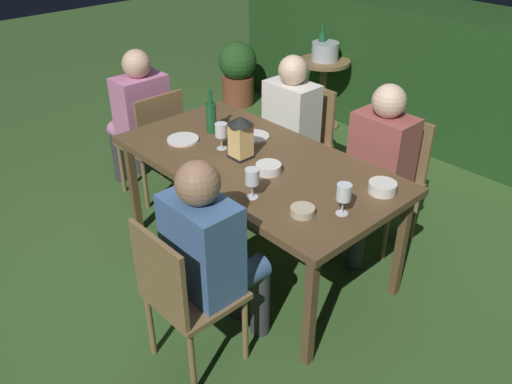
{
  "coord_description": "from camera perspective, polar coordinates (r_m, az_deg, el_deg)",
  "views": [
    {
      "loc": [
        2.05,
        -1.91,
        2.22
      ],
      "look_at": [
        0.0,
        0.0,
        0.52
      ],
      "focal_mm": 36.99,
      "sensor_mm": 36.0,
      "label": 1
    }
  ],
  "objects": [
    {
      "name": "wine_glass_a",
      "position": [
        3.26,
        -3.79,
        6.56
      ],
      "size": [
        0.08,
        0.08,
        0.17
      ],
      "color": "silver",
      "rests_on": "dining_table"
    },
    {
      "name": "wine_glass_b",
      "position": [
        2.63,
        9.47,
        -0.19
      ],
      "size": [
        0.08,
        0.08,
        0.17
      ],
      "color": "silver",
      "rests_on": "dining_table"
    },
    {
      "name": "plate_b",
      "position": [
        3.44,
        -0.25,
        6.02
      ],
      "size": [
        0.21,
        0.21,
        0.01
      ],
      "primitive_type": "cylinder",
      "color": "silver",
      "rests_on": "dining_table"
    },
    {
      "name": "wine_glass_c",
      "position": [
        2.73,
        -0.42,
        1.52
      ],
      "size": [
        0.08,
        0.08,
        0.17
      ],
      "color": "silver",
      "rests_on": "dining_table"
    },
    {
      "name": "ground_plane",
      "position": [
        3.57,
        -0.0,
        -7.22
      ],
      "size": [
        16.0,
        16.0,
        0.0
      ],
      "primitive_type": "plane",
      "color": "#385B28"
    },
    {
      "name": "person_in_pink",
      "position": [
        4.19,
        -12.62,
        8.25
      ],
      "size": [
        0.48,
        0.38,
        1.15
      ],
      "color": "#C675A3",
      "rests_on": "ground"
    },
    {
      "name": "green_bottle_on_table",
      "position": [
        3.49,
        -4.86,
        8.13
      ],
      "size": [
        0.07,
        0.07,
        0.29
      ],
      "color": "#195128",
      "rests_on": "dining_table"
    },
    {
      "name": "person_in_cream",
      "position": [
        3.89,
        3.15,
        7.11
      ],
      "size": [
        0.38,
        0.47,
        1.15
      ],
      "color": "white",
      "rests_on": "ground"
    },
    {
      "name": "person_in_rust",
      "position": [
        3.44,
        12.73,
        2.97
      ],
      "size": [
        0.38,
        0.47,
        1.15
      ],
      "color": "#9E4C47",
      "rests_on": "ground"
    },
    {
      "name": "chair_side_right_a",
      "position": [
        4.08,
        5.02,
        5.91
      ],
      "size": [
        0.42,
        0.4,
        0.87
      ],
      "color": "brown",
      "rests_on": "ground"
    },
    {
      "name": "chair_side_left_b",
      "position": [
        2.61,
        -7.95,
        -10.71
      ],
      "size": [
        0.42,
        0.4,
        0.87
      ],
      "color": "brown",
      "rests_on": "ground"
    },
    {
      "name": "lantern_centerpiece",
      "position": [
        3.13,
        -1.68,
        6.18
      ],
      "size": [
        0.15,
        0.15,
        0.27
      ],
      "color": "black",
      "rests_on": "dining_table"
    },
    {
      "name": "chair_side_right_b",
      "position": [
        3.66,
        14.26,
        1.83
      ],
      "size": [
        0.42,
        0.4,
        0.87
      ],
      "color": "brown",
      "rests_on": "ground"
    },
    {
      "name": "ice_bucket",
      "position": [
        5.25,
        7.46,
        14.98
      ],
      "size": [
        0.26,
        0.26,
        0.34
      ],
      "color": "#B2B7BF",
      "rests_on": "side_table"
    },
    {
      "name": "bowl_bread",
      "position": [
        2.9,
        13.51,
        0.52
      ],
      "size": [
        0.15,
        0.15,
        0.06
      ],
      "color": "silver",
      "rests_on": "dining_table"
    },
    {
      "name": "person_in_blue",
      "position": [
        2.6,
        -4.7,
        -6.33
      ],
      "size": [
        0.38,
        0.47,
        1.15
      ],
      "color": "#426699",
      "rests_on": "ground"
    },
    {
      "name": "chair_head_near",
      "position": [
        4.1,
        -10.94,
        5.57
      ],
      "size": [
        0.4,
        0.42,
        0.87
      ],
      "color": "brown",
      "rests_on": "ground"
    },
    {
      "name": "potted_plant_by_hedge",
      "position": [
        5.91,
        -1.99,
        12.92
      ],
      "size": [
        0.41,
        0.41,
        0.7
      ],
      "color": "brown",
      "rests_on": "ground"
    },
    {
      "name": "side_table",
      "position": [
        5.34,
        7.24,
        11.58
      ],
      "size": [
        0.5,
        0.5,
        0.68
      ],
      "color": "brown",
      "rests_on": "ground"
    },
    {
      "name": "plate_a",
      "position": [
        3.43,
        -7.9,
        5.65
      ],
      "size": [
        0.2,
        0.2,
        0.01
      ],
      "primitive_type": "cylinder",
      "color": "white",
      "rests_on": "dining_table"
    },
    {
      "name": "bowl_olives",
      "position": [
        3.02,
        1.36,
        2.64
      ],
      "size": [
        0.15,
        0.15,
        0.05
      ],
      "color": "silver",
      "rests_on": "dining_table"
    },
    {
      "name": "dining_table",
      "position": [
        3.19,
        -0.0,
        2.61
      ],
      "size": [
        1.78,
        0.93,
        0.75
      ],
      "color": "brown",
      "rests_on": "ground"
    },
    {
      "name": "bowl_salad",
      "position": [
        2.65,
        5.06,
        -2.02
      ],
      "size": [
        0.12,
        0.12,
        0.04
      ],
      "color": "#BCAD8E",
      "rests_on": "dining_table"
    },
    {
      "name": "hedge_backdrop",
      "position": [
        5.24,
        22.04,
        10.93
      ],
      "size": [
        4.96,
        0.89,
        1.2
      ],
      "primitive_type": "cube",
      "color": "#1E4219",
      "rests_on": "ground"
    }
  ]
}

